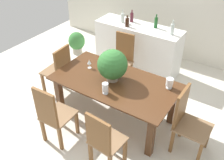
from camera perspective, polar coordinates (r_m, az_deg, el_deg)
ground_plane at (r=4.47m, az=0.36°, el=-8.16°), size 7.04×7.04×0.00m
back_wall at (r=5.89m, az=14.96°, el=16.55°), size 6.40×0.10×2.60m
dining_table at (r=4.10m, az=0.60°, el=-1.83°), size 1.96×1.04×0.74m
chair_head_end at (r=4.78m, az=-11.60°, el=2.45°), size 0.47×0.46×0.98m
chair_near_right at (r=3.39m, az=-1.96°, el=-13.18°), size 0.44×0.44×0.98m
chair_far_left at (r=5.01m, az=2.25°, el=4.96°), size 0.44×0.51×1.02m
chair_near_left at (r=3.80m, az=-13.03°, el=-7.38°), size 0.43×0.47×1.03m
chair_foot_end at (r=3.78m, az=16.20°, el=-8.31°), size 0.48×0.45×1.01m
flower_centerpiece at (r=3.90m, az=0.10°, el=3.36°), size 0.47×0.47×0.52m
crystal_vase_left at (r=3.72m, az=-1.50°, el=-1.72°), size 0.09×0.09×0.18m
crystal_vase_center_near at (r=3.91m, az=12.66°, el=-0.53°), size 0.11×0.11×0.17m
wine_glass at (r=4.30m, az=-5.08°, el=3.96°), size 0.06×0.06×0.16m
kitchen_counter at (r=5.55m, az=5.65°, el=7.25°), size 1.81×0.57×0.97m
wine_bottle_tall at (r=5.25m, az=9.71°, el=12.46°), size 0.07×0.07×0.28m
wine_bottle_dark at (r=5.44m, az=2.37°, el=13.63°), size 0.07×0.07×0.27m
wine_bottle_amber at (r=5.01m, az=13.22°, el=10.94°), size 0.07×0.07×0.29m
wine_bottle_green at (r=5.49m, az=4.40°, el=13.73°), size 0.07×0.07×0.25m
wine_bottle_clear at (r=5.25m, az=3.38°, el=12.68°), size 0.08×0.08×0.23m
potted_plant_floor at (r=6.21m, az=-7.82°, el=8.34°), size 0.39×0.39×0.54m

